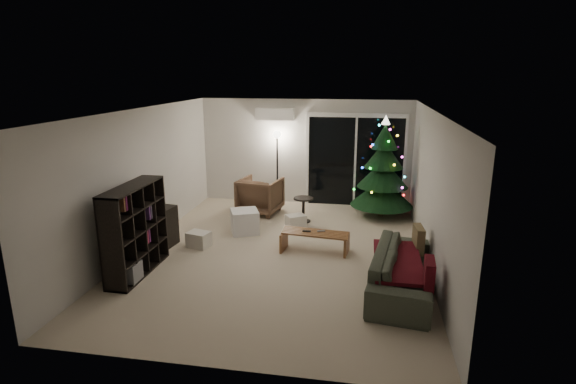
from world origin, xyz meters
name	(u,v)px	position (x,y,z in m)	size (l,w,h in m)	color
room	(315,179)	(0.46, 1.49, 1.02)	(6.50, 7.51, 2.60)	beige
bookshelf	(125,229)	(-2.25, -1.15, 0.72)	(0.36, 1.43, 1.43)	black
media_cabinet	(151,233)	(-2.25, -0.33, 0.36)	(0.44, 1.17, 0.73)	black
stereo	(149,209)	(-2.25, -0.33, 0.81)	(0.37, 0.44, 0.16)	black
armchair	(260,195)	(-0.88, 2.26, 0.41)	(0.87, 0.89, 0.81)	brown
ottoman	(245,221)	(-0.88, 0.93, 0.23)	(0.52, 0.52, 0.46)	silver
cardboard_box_a	(199,239)	(-1.52, 0.06, 0.14)	(0.39, 0.30, 0.28)	silver
cardboard_box_b	(296,221)	(0.07, 1.42, 0.13)	(0.37, 0.28, 0.26)	silver
side_table	(303,210)	(0.17, 1.81, 0.26)	(0.42, 0.42, 0.53)	black
floor_lamp	(277,169)	(-0.63, 3.01, 0.86)	(0.28, 0.28, 1.72)	black
sofa	(404,270)	(2.05, -1.04, 0.31)	(2.14, 0.84, 0.63)	#4E5343
sofa_throw	(398,261)	(1.95, -1.04, 0.45)	(0.67, 1.54, 0.05)	#3C101A
cushion_a	(418,239)	(2.30, -0.39, 0.57)	(0.12, 0.41, 0.41)	#7B694D
cushion_b	(429,275)	(2.30, -1.69, 0.57)	(0.12, 0.41, 0.41)	#3C101A
coffee_table	(315,242)	(0.61, 0.17, 0.19)	(1.18, 0.41, 0.37)	brown
remote_a	(307,231)	(0.46, 0.17, 0.38)	(0.15, 0.04, 0.02)	black
remote_b	(321,231)	(0.71, 0.22, 0.38)	(0.14, 0.04, 0.02)	slate
christmas_tree	(383,167)	(1.82, 2.49, 1.11)	(1.38, 1.38, 2.22)	black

